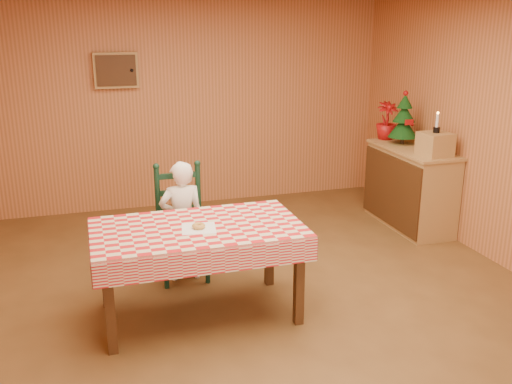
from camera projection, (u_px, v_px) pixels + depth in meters
ground at (263, 306)px, 4.83m from camera, size 6.00×6.00×0.00m
cabin_walls at (244, 82)px, 4.79m from camera, size 5.10×6.05×2.65m
dining_table at (198, 236)px, 4.50m from camera, size 1.66×0.96×0.77m
ladder_chair at (181, 225)px, 5.27m from camera, size 0.44×0.40×1.08m
seated_child at (182, 221)px, 5.20m from camera, size 0.41×0.27×1.12m
napkin at (199, 228)px, 4.43m from camera, size 0.30×0.30×0.00m
donut at (199, 226)px, 4.42m from camera, size 0.13×0.13×0.04m
shelf_unit at (410, 187)px, 6.59m from camera, size 0.54×1.24×0.93m
crate at (435, 144)px, 6.06m from camera, size 0.32×0.32×0.25m
christmas_tree at (404, 120)px, 6.61m from camera, size 0.34×0.34×0.62m
flower_arrangement at (387, 121)px, 6.89m from camera, size 0.28×0.28×0.45m
candle_set at (437, 127)px, 6.00m from camera, size 0.07×0.07×0.22m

